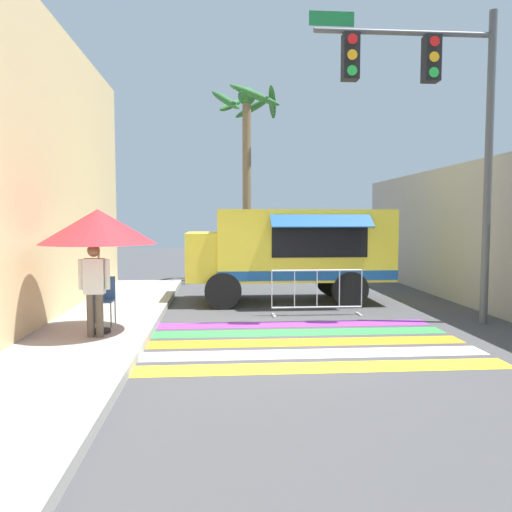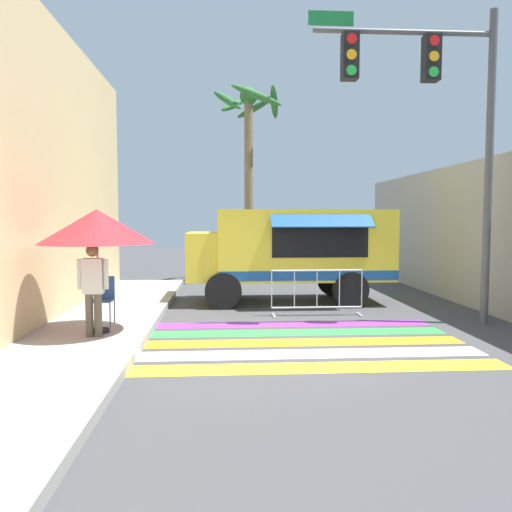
% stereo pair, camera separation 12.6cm
% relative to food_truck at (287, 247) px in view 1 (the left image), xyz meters
% --- Properties ---
extents(ground_plane, '(60.00, 60.00, 0.00)m').
position_rel_food_truck_xyz_m(ground_plane, '(-0.62, -4.26, -1.44)').
color(ground_plane, '#424244').
extents(sidewalk_left, '(4.40, 16.00, 0.16)m').
position_rel_food_truck_xyz_m(sidewalk_left, '(-5.23, -4.26, -1.36)').
color(sidewalk_left, '#99968E').
rests_on(sidewalk_left, ground_plane).
extents(building_left_facade, '(0.25, 16.00, 6.32)m').
position_rel_food_truck_xyz_m(building_left_facade, '(-5.26, -4.26, 1.72)').
color(building_left_facade, '#DBBC84').
rests_on(building_left_facade, ground_plane).
extents(concrete_wall_right, '(0.20, 16.00, 3.62)m').
position_rel_food_truck_xyz_m(concrete_wall_right, '(4.49, -1.26, 0.37)').
color(concrete_wall_right, '#A39E93').
rests_on(concrete_wall_right, ground_plane).
extents(crosswalk_painted, '(6.40, 3.60, 0.01)m').
position_rel_food_truck_xyz_m(crosswalk_painted, '(-0.62, -4.37, -1.44)').
color(crosswalk_painted, yellow).
rests_on(crosswalk_painted, ground_plane).
extents(food_truck, '(5.23, 2.59, 2.42)m').
position_rel_food_truck_xyz_m(food_truck, '(0.00, 0.00, 0.00)').
color(food_truck, yellow).
rests_on(food_truck, ground_plane).
extents(traffic_signal_pole, '(3.85, 0.29, 6.39)m').
position_rel_food_truck_xyz_m(traffic_signal_pole, '(2.59, -3.02, 3.08)').
color(traffic_signal_pole, '#515456').
rests_on(traffic_signal_pole, ground_plane).
extents(patio_umbrella, '(2.04, 2.04, 2.21)m').
position_rel_food_truck_xyz_m(patio_umbrella, '(-3.91, -4.02, 0.61)').
color(patio_umbrella, black).
rests_on(patio_umbrella, sidewalk_left).
extents(folding_chair, '(0.41, 0.41, 0.92)m').
position_rel_food_truck_xyz_m(folding_chair, '(-4.00, -3.31, -0.73)').
color(folding_chair, '#4C4C51').
rests_on(folding_chair, sidewalk_left).
extents(vendor_person, '(0.53, 0.21, 1.60)m').
position_rel_food_truck_xyz_m(vendor_person, '(-3.91, -4.34, -0.38)').
color(vendor_person, brown).
rests_on(vendor_person, sidewalk_left).
extents(barricade_front, '(2.09, 0.44, 1.05)m').
position_rel_food_truck_xyz_m(barricade_front, '(0.43, -1.93, -0.92)').
color(barricade_front, '#B7BABF').
rests_on(barricade_front, ground_plane).
extents(palm_tree, '(2.43, 2.31, 6.67)m').
position_rel_food_truck_xyz_m(palm_tree, '(-0.78, 4.30, 3.40)').
color(palm_tree, '#7A664C').
rests_on(palm_tree, ground_plane).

